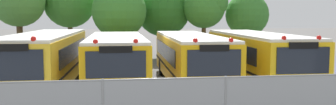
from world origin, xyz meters
TOP-DOWN VIEW (x-y plane):
  - ground_plane at (0.00, 0.00)m, footprint 160.00×160.00m
  - school_bus_0 at (-4.97, 0.16)m, footprint 2.73×10.66m
  - school_bus_1 at (-1.78, 0.09)m, footprint 2.61×9.61m
  - school_bus_2 at (1.74, 0.12)m, footprint 2.61×9.99m
  - school_bus_3 at (5.02, -0.05)m, footprint 2.69×9.87m
  - tree_0 at (-8.55, 10.33)m, footprint 3.72×3.72m
  - tree_1 at (-5.09, 12.19)m, footprint 4.35×3.98m
  - tree_2 at (-1.66, 9.43)m, footprint 3.92×3.92m
  - tree_3 at (1.77, 11.87)m, footprint 4.41×4.36m
  - tree_4 at (5.04, 10.17)m, footprint 3.37×3.22m
  - tree_5 at (8.52, 10.72)m, footprint 3.41×3.41m

SIDE VIEW (x-z plane):
  - ground_plane at x=0.00m, z-range 0.00..0.00m
  - school_bus_1 at x=-1.78m, z-range 0.07..2.61m
  - school_bus_2 at x=1.74m, z-range 0.07..2.63m
  - school_bus_3 at x=5.02m, z-range 0.07..2.69m
  - school_bus_0 at x=-4.97m, z-range 0.07..2.75m
  - tree_5 at x=8.52m, z-range 0.79..5.95m
  - tree_2 at x=-1.66m, z-range 0.80..6.44m
  - tree_3 at x=1.77m, z-range 0.91..6.98m
  - tree_4 at x=5.04m, z-range 1.27..6.90m
  - tree_0 at x=-8.55m, z-range 1.36..7.65m
  - tree_1 at x=-5.09m, z-range 1.31..7.73m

